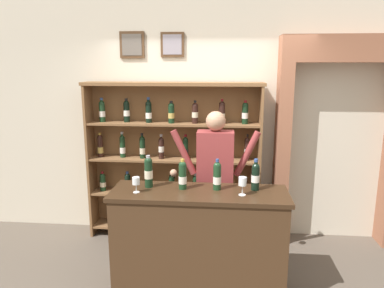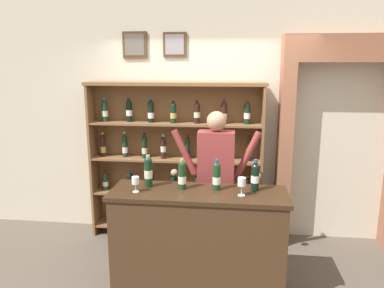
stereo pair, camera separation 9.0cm
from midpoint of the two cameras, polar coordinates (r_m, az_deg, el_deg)
name	(u,v)px [view 2 (the right image)]	position (r m, az deg, el deg)	size (l,w,h in m)	color
back_wall	(208,111)	(4.62, 3.05, 5.26)	(12.00, 0.19, 3.20)	beige
wine_shelf	(176,156)	(4.53, -2.05, -1.91)	(2.19, 0.31, 1.97)	brown
archway_doorway	(340,128)	(4.70, 22.87, 2.30)	(1.47, 0.45, 2.51)	#935B42
tasting_counter	(198,242)	(3.59, 1.73, -15.22)	(1.66, 0.54, 1.02)	#422B19
shopkeeper	(216,172)	(3.88, 4.44, -4.43)	(0.97, 0.22, 1.71)	#2D3347
tasting_bottle_vin_santo	(148,171)	(3.49, -6.18, -4.29)	(0.08, 0.08, 0.31)	black
tasting_bottle_riserva	(182,175)	(3.41, -0.81, -4.89)	(0.08, 0.08, 0.29)	#19381E
tasting_bottle_super_tuscan	(217,176)	(3.40, 4.68, -5.05)	(0.08, 0.08, 0.30)	#19381E
tasting_bottle_bianco	(255,176)	(3.42, 10.71, -5.02)	(0.08, 0.08, 0.30)	black
wine_glass_spare	(135,181)	(3.37, -8.17, -5.82)	(0.07, 0.07, 0.15)	silver
wine_glass_right	(242,183)	(3.28, 8.65, -6.09)	(0.07, 0.07, 0.17)	silver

